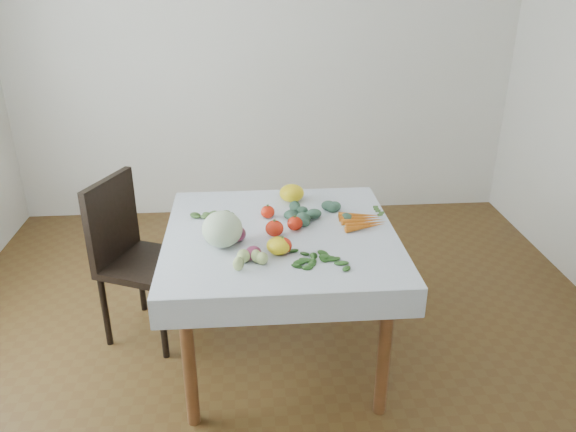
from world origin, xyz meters
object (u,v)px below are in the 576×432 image
at_px(cabbage, 222,229).
at_px(table, 281,251).
at_px(chair, 132,249).
at_px(heirloom_back, 292,193).
at_px(carrot_bunch, 362,221).

bearing_deg(cabbage, table, 22.39).
height_order(chair, heirloom_back, chair).
bearing_deg(carrot_bunch, heirloom_back, 135.95).
xyz_separation_m(chair, carrot_bunch, (1.22, -0.25, 0.24)).
bearing_deg(chair, heirloom_back, 4.42).
bearing_deg(cabbage, carrot_bunch, 14.69).
distance_m(chair, carrot_bunch, 1.27).
distance_m(heirloom_back, carrot_bunch, 0.46).
distance_m(table, heirloom_back, 0.43).
bearing_deg(carrot_bunch, chair, 168.32).
bearing_deg(chair, carrot_bunch, -11.68).
xyz_separation_m(chair, cabbage, (0.52, -0.43, 0.31)).
height_order(table, heirloom_back, heirloom_back).
relative_size(cabbage, carrot_bunch, 0.86).
distance_m(chair, heirloom_back, 0.93).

